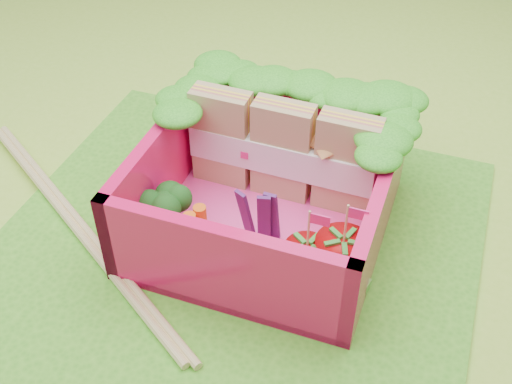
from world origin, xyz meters
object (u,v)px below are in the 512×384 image
object	(u,v)px
broccoli	(165,207)
strawberry_left	(306,262)
sandwich_stack	(283,151)
chopsticks	(77,225)
bento_box	(266,191)
strawberry_right	(341,261)

from	to	relation	value
broccoli	strawberry_left	xyz separation A→B (m)	(0.81, -0.07, -0.06)
sandwich_stack	chopsticks	size ratio (longest dim) A/B	0.53
broccoli	strawberry_left	world-z (taller)	strawberry_left
chopsticks	strawberry_left	bearing A→B (deg)	1.61
bento_box	strawberry_right	distance (m)	0.58
strawberry_right	broccoli	bearing A→B (deg)	178.70
bento_box	chopsticks	xyz separation A→B (m)	(-1.00, -0.37, -0.25)
sandwich_stack	chopsticks	distance (m)	1.24
strawberry_left	chopsticks	xyz separation A→B (m)	(-1.33, -0.04, -0.15)
strawberry_right	chopsticks	world-z (taller)	strawberry_right
strawberry_right	chopsticks	bearing A→B (deg)	-176.82
broccoli	strawberry_right	world-z (taller)	strawberry_right
broccoli	strawberry_right	bearing A→B (deg)	-1.30
bento_box	strawberry_left	size ratio (longest dim) A/B	2.76
sandwich_stack	strawberry_right	world-z (taller)	sandwich_stack
sandwich_stack	strawberry_left	distance (m)	0.72
bento_box	chopsticks	world-z (taller)	bento_box
broccoli	sandwich_stack	bearing A→B (deg)	48.53
sandwich_stack	broccoli	distance (m)	0.74
sandwich_stack	strawberry_right	xyz separation A→B (m)	(0.49, -0.57, -0.15)
sandwich_stack	strawberry_left	xyz separation A→B (m)	(0.33, -0.62, -0.17)
bento_box	chopsticks	size ratio (longest dim) A/B	0.63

